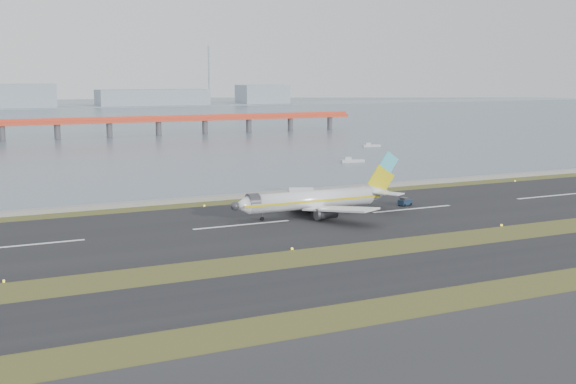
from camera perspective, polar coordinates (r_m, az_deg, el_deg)
name	(u,v)px	position (r m, az deg, el deg)	size (l,w,h in m)	color
ground	(313,260)	(114.22, 1.97, -5.42)	(1000.00, 1000.00, 0.00)	#394E1B
taxiway_strip	(351,279)	(104.08, 5.03, -6.88)	(1000.00, 18.00, 0.10)	black
runway_strip	(242,225)	(140.82, -3.66, -2.63)	(1000.00, 45.00, 0.10)	black
seawall	(194,199)	(168.50, -7.46, -0.59)	(1000.00, 2.50, 1.00)	gray
bay_water	(22,117)	(561.17, -20.29, 5.61)	(1400.00, 800.00, 1.30)	#4D5D6F
red_pier	(109,122)	(355.92, -13.95, 5.39)	(260.00, 5.00, 10.20)	red
far_shoreline	(20,101)	(721.36, -20.44, 6.74)	(1400.00, 80.00, 60.50)	#8C99A5
airliner	(317,199)	(149.60, 2.33, -0.60)	(38.52, 32.89, 12.80)	white
pushback_tug	(405,202)	(163.37, 9.22, -0.77)	(3.45, 2.56, 1.98)	#15263B
workboat_near	(352,161)	(244.63, 5.04, 2.49)	(8.28, 3.91, 1.93)	#BBBBBF
workboat_far	(371,145)	(300.03, 6.56, 3.67)	(7.65, 3.80, 1.78)	#BBBBBF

